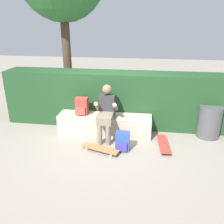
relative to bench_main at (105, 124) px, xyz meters
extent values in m
plane|color=gray|center=(0.00, -0.31, -0.23)|extent=(24.00, 24.00, 0.00)
cube|color=#BCAE9A|center=(0.00, 0.00, 0.00)|extent=(2.16, 0.49, 0.46)
cube|color=#333338|center=(0.08, -0.07, 0.49)|extent=(0.34, 0.22, 0.52)
sphere|color=#8C6647|center=(0.08, -0.07, 0.87)|extent=(0.21, 0.21, 0.21)
cube|color=gray|center=(0.08, -0.38, 0.31)|extent=(0.32, 0.40, 0.17)
cylinder|color=gray|center=(-0.01, -0.53, 0.00)|extent=(0.11, 0.11, 0.46)
cylinder|color=gray|center=(0.17, -0.53, 0.00)|extent=(0.11, 0.11, 0.46)
cylinder|color=#8C6647|center=(-0.12, -0.21, 0.53)|extent=(0.09, 0.33, 0.27)
cylinder|color=#8C6647|center=(0.28, -0.21, 0.53)|extent=(0.09, 0.33, 0.27)
cube|color=olive|center=(0.05, -0.85, -0.15)|extent=(0.82, 0.44, 0.02)
cylinder|color=silver|center=(0.34, -0.87, -0.20)|extent=(0.06, 0.05, 0.05)
cylinder|color=silver|center=(0.29, -1.01, -0.20)|extent=(0.06, 0.05, 0.05)
cylinder|color=silver|center=(-0.19, -0.69, -0.20)|extent=(0.06, 0.05, 0.05)
cylinder|color=silver|center=(-0.24, -0.83, -0.20)|extent=(0.06, 0.05, 0.05)
cube|color=#BC3833|center=(1.34, -0.47, -0.15)|extent=(0.26, 0.81, 0.02)
cylinder|color=silver|center=(1.24, -0.19, -0.20)|extent=(0.04, 0.06, 0.05)
cylinder|color=silver|center=(1.39, -0.18, -0.20)|extent=(0.04, 0.06, 0.05)
cylinder|color=silver|center=(1.28, -0.75, -0.20)|extent=(0.04, 0.06, 0.05)
cylinder|color=silver|center=(1.43, -0.74, -0.20)|extent=(0.04, 0.06, 0.05)
cube|color=#B23833|center=(-0.53, 0.00, 0.43)|extent=(0.28, 0.18, 0.40)
cube|color=#A9493C|center=(-0.53, -0.11, 0.35)|extent=(0.20, 0.05, 0.18)
cube|color=#2D4C99|center=(0.49, -0.70, -0.03)|extent=(0.28, 0.18, 0.40)
cube|color=#3D389F|center=(0.49, -0.81, -0.11)|extent=(0.20, 0.05, 0.18)
cube|color=#1F4322|center=(0.20, 0.61, 0.44)|extent=(5.56, 0.69, 1.34)
cylinder|color=#473323|center=(-1.35, 1.59, 1.35)|extent=(0.24, 0.24, 3.17)
cylinder|color=#4C4C51|center=(2.37, 0.19, 0.14)|extent=(0.51, 0.51, 0.73)
camera|label=1|loc=(0.89, -4.95, 2.29)|focal=37.76mm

